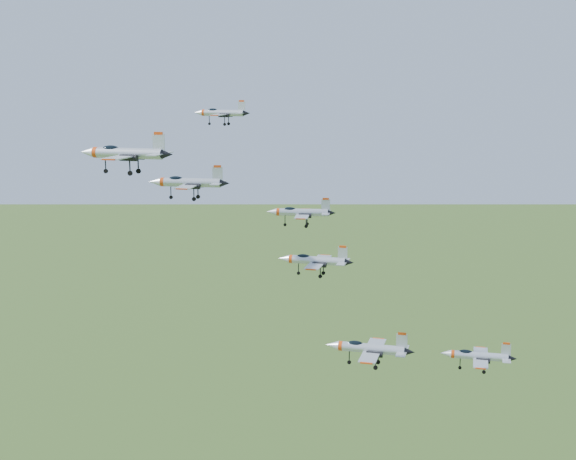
% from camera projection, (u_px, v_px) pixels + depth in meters
% --- Properties ---
extents(jet_lead, '(10.51, 8.77, 2.81)m').
position_uv_depth(jet_lead, '(221.00, 113.00, 140.18)').
color(jet_lead, silver).
extents(jet_left_high, '(12.97, 11.03, 3.53)m').
position_uv_depth(jet_left_high, '(188.00, 182.00, 125.95)').
color(jet_left_high, silver).
extents(jet_right_high, '(13.76, 11.52, 3.68)m').
position_uv_depth(jet_right_high, '(125.00, 153.00, 107.75)').
color(jet_right_high, silver).
extents(jet_left_low, '(11.11, 9.51, 3.06)m').
position_uv_depth(jet_left_low, '(300.00, 212.00, 130.13)').
color(jet_left_low, silver).
extents(jet_right_low, '(11.08, 9.30, 2.97)m').
position_uv_depth(jet_right_low, '(315.00, 260.00, 114.36)').
color(jet_right_low, silver).
extents(jet_trail, '(13.05, 10.95, 3.50)m').
position_uv_depth(jet_trail, '(369.00, 348.00, 115.76)').
color(jet_trail, silver).
extents(jet_extra, '(11.77, 9.92, 3.17)m').
position_uv_depth(jet_extra, '(477.00, 356.00, 125.07)').
color(jet_extra, silver).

